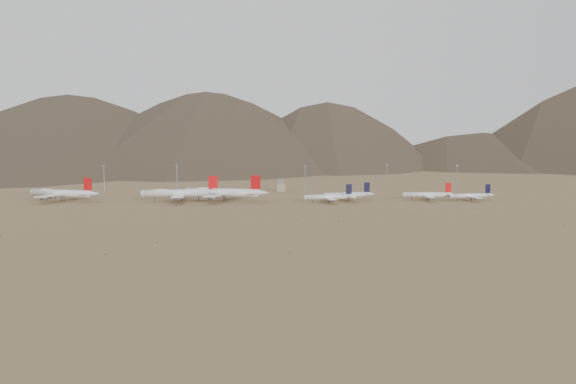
{
  "coord_description": "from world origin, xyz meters",
  "views": [
    {
      "loc": [
        37.84,
        -431.25,
        54.29
      ],
      "look_at": [
        36.87,
        30.0,
        8.23
      ],
      "focal_mm": 35.0,
      "sensor_mm": 36.0,
      "label": 1
    }
  ],
  "objects_px": {
    "widebody_west": "(62,193)",
    "widebody_east": "(223,192)",
    "widebody_centre": "(181,193)",
    "control_tower": "(281,186)",
    "narrowbody_b": "(349,195)",
    "narrowbody_a": "(330,197)"
  },
  "relations": [
    {
      "from": "widebody_west",
      "to": "narrowbody_b",
      "type": "relative_size",
      "value": 1.46
    },
    {
      "from": "narrowbody_a",
      "to": "widebody_west",
      "type": "bearing_deg",
      "value": 165.56
    },
    {
      "from": "widebody_centre",
      "to": "control_tower",
      "type": "height_order",
      "value": "widebody_centre"
    },
    {
      "from": "widebody_centre",
      "to": "narrowbody_b",
      "type": "relative_size",
      "value": 1.56
    },
    {
      "from": "widebody_west",
      "to": "narrowbody_a",
      "type": "xyz_separation_m",
      "value": [
        223.35,
        -9.97,
        -2.11
      ]
    },
    {
      "from": "widebody_centre",
      "to": "widebody_east",
      "type": "xyz_separation_m",
      "value": [
        35.19,
        2.45,
        0.42
      ]
    },
    {
      "from": "widebody_east",
      "to": "narrowbody_b",
      "type": "distance_m",
      "value": 105.5
    },
    {
      "from": "widebody_east",
      "to": "narrowbody_a",
      "type": "relative_size",
      "value": 1.64
    },
    {
      "from": "widebody_west",
      "to": "widebody_east",
      "type": "xyz_separation_m",
      "value": [
        134.99,
        0.32,
        0.72
      ]
    },
    {
      "from": "widebody_centre",
      "to": "control_tower",
      "type": "xyz_separation_m",
      "value": [
        82.44,
        88.19,
        -1.94
      ]
    },
    {
      "from": "widebody_west",
      "to": "control_tower",
      "type": "distance_m",
      "value": 201.56
    },
    {
      "from": "narrowbody_a",
      "to": "control_tower",
      "type": "relative_size",
      "value": 3.73
    },
    {
      "from": "narrowbody_a",
      "to": "narrowbody_b",
      "type": "distance_m",
      "value": 23.04
    },
    {
      "from": "control_tower",
      "to": "widebody_centre",
      "type": "bearing_deg",
      "value": -133.07
    },
    {
      "from": "control_tower",
      "to": "widebody_west",
      "type": "bearing_deg",
      "value": -154.72
    },
    {
      "from": "widebody_centre",
      "to": "widebody_east",
      "type": "height_order",
      "value": "widebody_east"
    },
    {
      "from": "widebody_west",
      "to": "control_tower",
      "type": "bearing_deg",
      "value": 41.97
    },
    {
      "from": "widebody_east",
      "to": "control_tower",
      "type": "xyz_separation_m",
      "value": [
        47.26,
        85.75,
        -2.36
      ]
    },
    {
      "from": "widebody_west",
      "to": "widebody_east",
      "type": "height_order",
      "value": "widebody_east"
    },
    {
      "from": "widebody_east",
      "to": "narrowbody_b",
      "type": "xyz_separation_m",
      "value": [
        105.33,
        5.29,
        -2.75
      ]
    },
    {
      "from": "narrowbody_a",
      "to": "narrowbody_b",
      "type": "relative_size",
      "value": 0.99
    },
    {
      "from": "narrowbody_b",
      "to": "narrowbody_a",
      "type": "bearing_deg",
      "value": -151.29
    }
  ]
}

